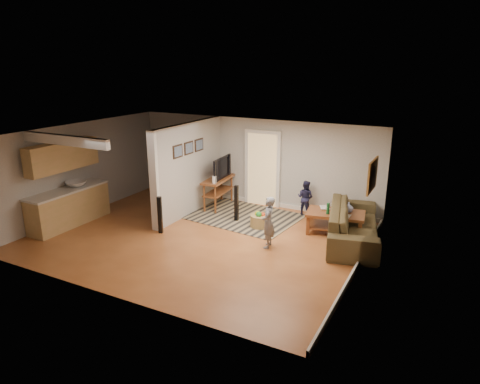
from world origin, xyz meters
name	(u,v)px	position (x,y,z in m)	size (l,w,h in m)	color
ground	(200,237)	(0.00, 0.00, 0.00)	(7.50, 7.50, 0.00)	brown
room_shell	(171,170)	(-1.07, 0.43, 1.46)	(7.54, 6.02, 2.52)	#A3A09D
area_rug	(243,216)	(0.27, 1.76, 0.01)	(2.89, 2.11, 0.01)	black
sofa	(352,240)	(3.30, 1.52, 0.00)	(2.79, 1.09, 0.81)	#403720
coffee_table	(336,217)	(2.82, 1.77, 0.42)	(1.48, 1.01, 0.81)	brown
tv_console	(219,181)	(-0.73, 2.19, 0.77)	(0.64, 1.39, 1.16)	brown
speaker_left	(160,215)	(-1.00, -0.20, 0.47)	(0.09, 0.09, 0.93)	black
speaker_right	(236,203)	(0.26, 1.40, 0.49)	(0.10, 0.10, 0.97)	black
toy_basket	(260,220)	(1.00, 1.28, 0.18)	(0.48, 0.48, 0.43)	#A18846
child	(268,247)	(1.68, 0.24, 0.00)	(0.43, 0.29, 1.19)	slate
toddler	(304,214)	(1.70, 2.70, 0.00)	(0.47, 0.37, 0.97)	#1F2042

